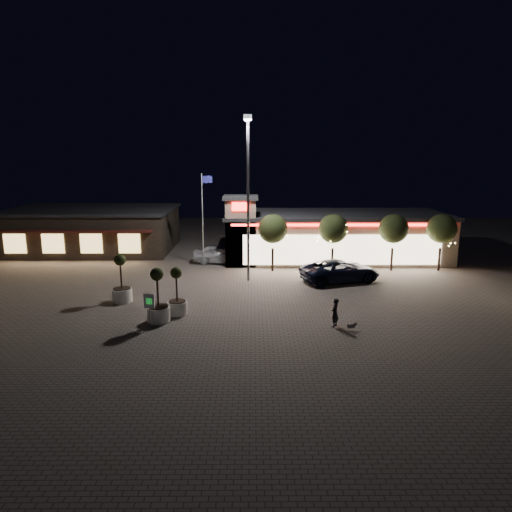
{
  "coord_description": "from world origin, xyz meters",
  "views": [
    {
      "loc": [
        2.39,
        -26.22,
        9.39
      ],
      "look_at": [
        2.58,
        6.0,
        2.36
      ],
      "focal_mm": 32.0,
      "sensor_mm": 36.0,
      "label": 1
    }
  ],
  "objects_px": {
    "planter_mid": "(158,305)",
    "planter_left": "(122,287)",
    "valet_sign": "(149,304)",
    "pedestrian": "(335,313)",
    "pickup_truck": "(340,271)",
    "white_sedan": "(219,254)"
  },
  "relations": [
    {
      "from": "planter_left",
      "to": "valet_sign",
      "type": "relative_size",
      "value": 1.69
    },
    {
      "from": "pickup_truck",
      "to": "planter_mid",
      "type": "bearing_deg",
      "value": 109.32
    },
    {
      "from": "planter_mid",
      "to": "valet_sign",
      "type": "relative_size",
      "value": 1.7
    },
    {
      "from": "planter_mid",
      "to": "pickup_truck",
      "type": "bearing_deg",
      "value": 35.33
    },
    {
      "from": "pickup_truck",
      "to": "valet_sign",
      "type": "xyz_separation_m",
      "value": [
        -12.48,
        -9.43,
        0.48
      ]
    },
    {
      "from": "planter_left",
      "to": "planter_mid",
      "type": "relative_size",
      "value": 1.0
    },
    {
      "from": "planter_left",
      "to": "pedestrian",
      "type": "bearing_deg",
      "value": -19.31
    },
    {
      "from": "pickup_truck",
      "to": "planter_mid",
      "type": "xyz_separation_m",
      "value": [
        -12.16,
        -8.62,
        0.15
      ]
    },
    {
      "from": "pedestrian",
      "to": "valet_sign",
      "type": "relative_size",
      "value": 0.87
    },
    {
      "from": "pedestrian",
      "to": "planter_left",
      "type": "relative_size",
      "value": 0.51
    },
    {
      "from": "white_sedan",
      "to": "planter_left",
      "type": "bearing_deg",
      "value": 156.83
    },
    {
      "from": "white_sedan",
      "to": "pedestrian",
      "type": "distance_m",
      "value": 17.56
    },
    {
      "from": "pickup_truck",
      "to": "planter_left",
      "type": "bearing_deg",
      "value": 91.67
    },
    {
      "from": "pedestrian",
      "to": "valet_sign",
      "type": "xyz_separation_m",
      "value": [
        -10.41,
        0.1,
        0.5
      ]
    },
    {
      "from": "planter_left",
      "to": "valet_sign",
      "type": "bearing_deg",
      "value": -57.92
    },
    {
      "from": "pedestrian",
      "to": "valet_sign",
      "type": "distance_m",
      "value": 10.42
    },
    {
      "from": "white_sedan",
      "to": "pedestrian",
      "type": "height_order",
      "value": "pedestrian"
    },
    {
      "from": "planter_mid",
      "to": "planter_left",
      "type": "bearing_deg",
      "value": 130.31
    },
    {
      "from": "pedestrian",
      "to": "planter_mid",
      "type": "relative_size",
      "value": 0.51
    },
    {
      "from": "pedestrian",
      "to": "planter_left",
      "type": "bearing_deg",
      "value": -77.0
    },
    {
      "from": "pedestrian",
      "to": "planter_mid",
      "type": "bearing_deg",
      "value": -62.85
    },
    {
      "from": "pedestrian",
      "to": "planter_left",
      "type": "xyz_separation_m",
      "value": [
        -13.26,
        4.64,
        0.17
      ]
    }
  ]
}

